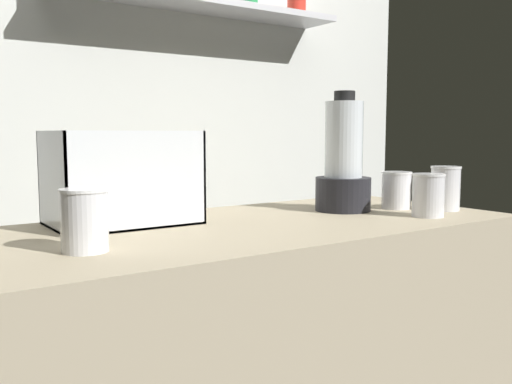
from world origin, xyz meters
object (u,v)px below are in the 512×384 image
carrot_display_bin (118,195)px  juice_cup_orange_far_left (85,225)px  blender_pitcher (343,165)px  juice_cup_beet_left (428,198)px  juice_cup_beet_middle (396,192)px  juice_cup_orange_right (445,190)px

carrot_display_bin → juice_cup_orange_far_left: (-0.18, -0.28, -0.02)m
blender_pitcher → juice_cup_beet_left: blender_pitcher is taller
juice_cup_beet_left → blender_pitcher: bearing=116.4°
carrot_display_bin → juice_cup_orange_far_left: carrot_display_bin is taller
carrot_display_bin → juice_cup_beet_middle: 0.84m
carrot_display_bin → juice_cup_beet_middle: carrot_display_bin is taller
juice_cup_beet_left → juice_cup_orange_right: (0.15, 0.05, 0.01)m
carrot_display_bin → juice_cup_beet_middle: size_ratio=3.09×
juice_cup_beet_left → juice_cup_orange_right: 0.16m
blender_pitcher → juice_cup_beet_middle: bearing=-19.4°
blender_pitcher → juice_cup_beet_middle: (0.17, -0.06, -0.09)m
blender_pitcher → juice_cup_orange_right: (0.26, -0.17, -0.07)m
carrot_display_bin → juice_cup_orange_right: (0.90, -0.31, -0.01)m
juice_cup_orange_far_left → juice_cup_orange_right: bearing=-1.5°
carrot_display_bin → juice_cup_orange_far_left: bearing=-121.8°
blender_pitcher → juice_cup_beet_left: size_ratio=2.96×
juice_cup_orange_right → carrot_display_bin: bearing=161.1°
juice_cup_orange_right → juice_cup_beet_middle: bearing=129.8°
blender_pitcher → juice_cup_beet_middle: size_ratio=3.12×
blender_pitcher → juice_cup_orange_right: 0.32m
juice_cup_orange_far_left → juice_cup_beet_middle: size_ratio=1.09×
carrot_display_bin → blender_pitcher: size_ratio=0.99×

